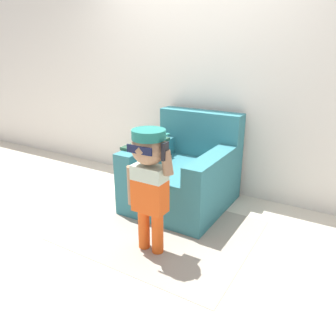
# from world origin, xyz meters

# --- Properties ---
(ground_plane) EXTENTS (10.00, 10.00, 0.00)m
(ground_plane) POSITION_xyz_m (0.00, 0.00, 0.00)
(ground_plane) COLOR beige
(wall_back) EXTENTS (10.00, 0.05, 2.60)m
(wall_back) POSITION_xyz_m (0.00, 0.72, 1.30)
(wall_back) COLOR silver
(wall_back) RESTS_ON ground_plane
(armchair) EXTENTS (0.95, 1.04, 0.94)m
(armchair) POSITION_xyz_m (0.16, 0.16, 0.33)
(armchair) COLOR teal
(armchair) RESTS_ON ground_plane
(person_child) EXTENTS (0.42, 0.31, 1.02)m
(person_child) POSITION_xyz_m (0.34, -0.74, 0.68)
(person_child) COLOR #E05119
(person_child) RESTS_ON ground_plane
(side_table) EXTENTS (0.32, 0.32, 0.41)m
(side_table) POSITION_xyz_m (-0.59, 0.33, 0.25)
(side_table) COLOR beige
(side_table) RESTS_ON ground_plane
(rug) EXTENTS (1.63, 1.32, 0.01)m
(rug) POSITION_xyz_m (0.25, -0.45, 0.00)
(rug) COLOR #9E9384
(rug) RESTS_ON ground_plane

